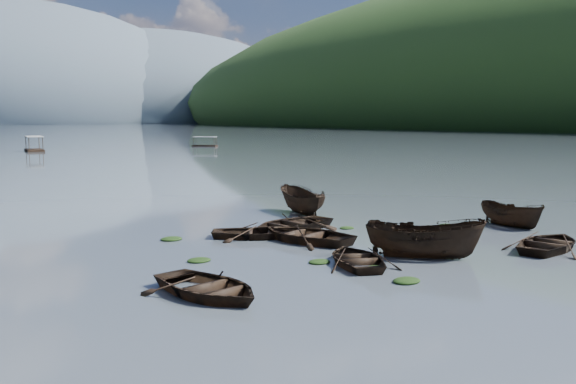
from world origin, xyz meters
TOP-DOWN VIEW (x-y plane):
  - ground_plane at (0.00, 0.00)m, footprint 2400.00×2400.00m
  - haze_mtn_c at (140.00, 900.00)m, footprint 520.00×520.00m
  - haze_mtn_d at (320.00, 900.00)m, footprint 520.00×520.00m
  - rowboat_0 at (-9.40, 2.41)m, footprint 4.22×5.30m
  - rowboat_1 at (-2.21, 3.38)m, footprint 4.38×5.02m
  - rowboat_2 at (0.93, 2.71)m, footprint 4.92×4.89m
  - rowboat_3 at (-1.14, 8.61)m, footprint 4.98×5.93m
  - rowboat_4 at (7.00, 0.92)m, footprint 5.48×4.61m
  - rowboat_5 at (10.78, 5.94)m, footprint 1.79×4.26m
  - rowboat_6 at (-2.77, 10.70)m, footprint 5.31×4.94m
  - rowboat_7 at (-0.05, 11.58)m, footprint 5.65×4.51m
  - rowboat_8 at (3.61, 16.05)m, footprint 2.65×5.15m
  - weed_clump_0 at (-3.38, 4.37)m, footprint 0.95×0.78m
  - weed_clump_1 at (-2.20, 2.26)m, footprint 0.90×0.72m
  - weed_clump_2 at (-2.56, 0.09)m, footprint 1.09×0.87m
  - weed_clump_3 at (2.70, 10.30)m, footprint 0.83×0.70m
  - weed_clump_4 at (5.69, 6.90)m, footprint 1.25×0.99m
  - weed_clump_5 at (-7.44, 7.32)m, footprint 1.02×0.82m
  - weed_clump_6 at (-6.56, 12.38)m, footprint 1.08×0.90m
  - weed_clump_7 at (7.68, 7.81)m, footprint 1.02×0.81m
  - pontoon_centre at (5.80, 105.45)m, footprint 3.52×7.10m
  - pontoon_right at (40.57, 107.32)m, footprint 5.28×5.10m

SIDE VIEW (x-z plane):
  - ground_plane at x=0.00m, z-range 0.00..0.00m
  - haze_mtn_c at x=140.00m, z-range -130.00..130.00m
  - haze_mtn_d at x=320.00m, z-range -110.00..110.00m
  - rowboat_0 at x=-9.40m, z-range -0.49..0.49m
  - rowboat_1 at x=-2.21m, z-range -0.43..0.43m
  - rowboat_2 at x=0.93m, z-range -0.97..0.97m
  - rowboat_3 at x=-1.14m, z-range -0.53..0.53m
  - rowboat_4 at x=7.00m, z-range -0.49..0.49m
  - rowboat_5 at x=10.78m, z-range -0.81..0.81m
  - rowboat_6 at x=-2.77m, z-range -0.45..0.45m
  - rowboat_7 at x=-0.05m, z-range -0.52..0.52m
  - rowboat_8 at x=3.61m, z-range -0.95..0.95m
  - weed_clump_0 at x=-3.38m, z-range -0.10..0.10m
  - weed_clump_1 at x=-2.20m, z-range -0.10..0.10m
  - weed_clump_2 at x=-2.56m, z-range -0.12..0.12m
  - weed_clump_3 at x=2.70m, z-range -0.09..0.09m
  - weed_clump_4 at x=5.69m, z-range -0.13..0.13m
  - weed_clump_5 at x=-7.44m, z-range -0.11..0.11m
  - weed_clump_6 at x=-6.56m, z-range -0.11..0.11m
  - weed_clump_7 at x=7.68m, z-range -0.11..0.11m
  - pontoon_centre at x=5.80m, z-range -1.31..1.31m
  - pontoon_right at x=40.57m, z-range -0.99..0.99m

